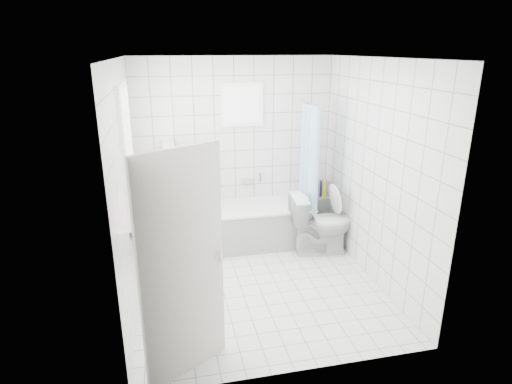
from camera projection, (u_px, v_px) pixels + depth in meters
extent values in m
plane|color=white|center=(258.00, 284.00, 5.14)|extent=(3.00, 3.00, 0.00)
plane|color=white|center=(258.00, 58.00, 4.31)|extent=(3.00, 3.00, 0.00)
cube|color=white|center=(235.00, 151.00, 6.11)|extent=(2.80, 0.02, 2.60)
cube|color=white|center=(300.00, 236.00, 3.33)|extent=(2.80, 0.02, 2.60)
cube|color=white|center=(127.00, 189.00, 4.44)|extent=(0.02, 3.00, 2.60)
cube|color=white|center=(374.00, 173.00, 5.01)|extent=(0.02, 3.00, 2.60)
cube|color=white|center=(130.00, 154.00, 4.63)|extent=(0.01, 0.90, 1.40)
cube|color=white|center=(242.00, 105.00, 5.88)|extent=(0.50, 0.01, 0.50)
cube|color=white|center=(140.00, 217.00, 4.87)|extent=(0.18, 1.02, 0.08)
cube|color=silver|center=(183.00, 268.00, 3.46)|extent=(0.70, 0.45, 2.00)
cube|color=white|center=(246.00, 226.00, 6.11)|extent=(1.86, 0.75, 0.55)
cube|color=white|center=(245.00, 207.00, 6.01)|extent=(1.88, 0.77, 0.03)
cube|color=white|center=(172.00, 201.00, 5.70)|extent=(0.15, 0.85, 1.50)
cube|color=white|center=(318.00, 213.00, 6.58)|extent=(0.40, 0.24, 0.55)
imported|color=silver|center=(321.00, 224.00, 5.81)|extent=(0.86, 0.53, 0.85)
cylinder|color=silver|center=(309.00, 103.00, 5.71)|extent=(0.02, 0.80, 0.02)
cube|color=silver|center=(248.00, 181.00, 6.25)|extent=(0.18, 0.06, 0.06)
imported|color=#FA61BC|center=(138.00, 211.00, 4.48)|extent=(0.14, 0.14, 0.33)
imported|color=#B15881|center=(141.00, 197.00, 5.14)|extent=(0.12, 0.12, 0.19)
imported|color=silver|center=(140.00, 197.00, 4.93)|extent=(0.17, 0.17, 0.32)
imported|color=white|center=(140.00, 207.00, 4.83)|extent=(0.18, 0.18, 0.16)
cylinder|color=#168541|center=(316.00, 191.00, 6.37)|extent=(0.06, 0.06, 0.24)
cylinder|color=red|center=(317.00, 189.00, 6.47)|extent=(0.06, 0.06, 0.24)
cylinder|color=#241AD2|center=(322.00, 188.00, 6.48)|extent=(0.06, 0.06, 0.25)
cylinder|color=#FFF71A|center=(324.00, 190.00, 6.38)|extent=(0.06, 0.06, 0.27)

